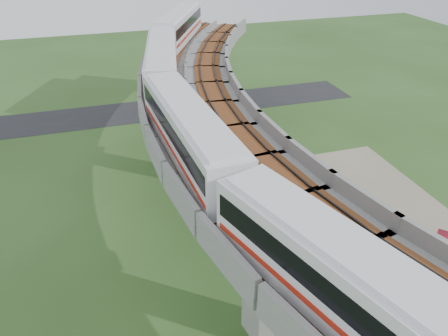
% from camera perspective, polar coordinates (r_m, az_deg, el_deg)
% --- Properties ---
extents(ground, '(160.00, 160.00, 0.00)m').
position_cam_1_polar(ground, '(38.36, -2.06, -9.17)').
color(ground, '#314D1F').
rests_on(ground, ground).
extents(dirt_lot, '(18.00, 26.00, 0.04)m').
position_cam_1_polar(dirt_lot, '(41.99, 17.60, -6.82)').
color(dirt_lot, gray).
rests_on(dirt_lot, ground).
extents(asphalt_road, '(60.00, 8.00, 0.03)m').
position_cam_1_polar(asphalt_road, '(63.97, -9.25, 7.50)').
color(asphalt_road, '#232326').
rests_on(asphalt_road, ground).
extents(viaduct, '(19.58, 73.98, 11.40)m').
position_cam_1_polar(viaduct, '(34.41, 3.85, 3.79)').
color(viaduct, '#99968E').
rests_on(viaduct, ground).
extents(metro_train, '(12.02, 61.25, 3.64)m').
position_cam_1_polar(metro_train, '(34.77, -3.07, 9.95)').
color(metro_train, white).
rests_on(metro_train, ground).
extents(fence, '(3.87, 38.73, 1.50)m').
position_cam_1_polar(fence, '(40.93, 11.27, -5.64)').
color(fence, '#2D382D').
rests_on(fence, ground).
extents(tree_0, '(1.92, 1.92, 2.54)m').
position_cam_1_polar(tree_0, '(60.73, 3.05, 8.34)').
color(tree_0, '#382314').
rests_on(tree_0, ground).
extents(tree_1, '(2.19, 2.19, 2.98)m').
position_cam_1_polar(tree_1, '(50.12, 3.40, 3.77)').
color(tree_1, '#382314').
rests_on(tree_1, ground).
extents(tree_2, '(1.91, 1.91, 3.15)m').
position_cam_1_polar(tree_2, '(41.53, 5.88, -1.95)').
color(tree_2, '#382314').
rests_on(tree_2, ground).
extents(tree_3, '(3.12, 3.12, 3.88)m').
position_cam_1_polar(tree_3, '(35.50, 11.67, -8.38)').
color(tree_3, '#382314').
rests_on(tree_3, ground).
extents(car_white, '(2.92, 3.72, 1.18)m').
position_cam_1_polar(car_white, '(36.34, 26.83, -14.59)').
color(car_white, silver).
rests_on(car_white, dirt_lot).
extents(car_red, '(3.63, 3.38, 1.21)m').
position_cam_1_polar(car_red, '(40.91, 26.62, -8.95)').
color(car_red, maroon).
rests_on(car_red, dirt_lot).
extents(car_dark, '(4.86, 3.22, 1.31)m').
position_cam_1_polar(car_dark, '(42.71, 13.99, -4.41)').
color(car_dark, black).
rests_on(car_dark, dirt_lot).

